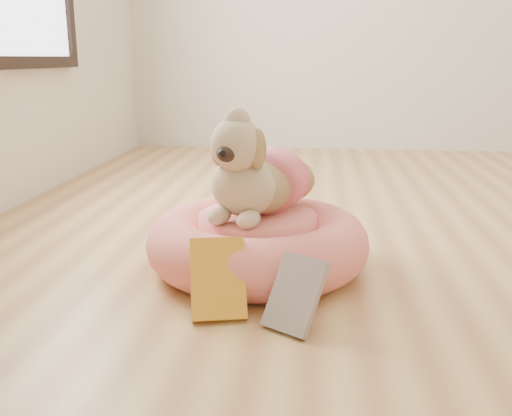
# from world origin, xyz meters

# --- Properties ---
(floor) EXTENTS (4.50, 4.50, 0.00)m
(floor) POSITION_xyz_m (0.00, 0.00, 0.00)
(floor) COLOR #B8814C
(floor) RESTS_ON ground
(pet_bed) EXTENTS (0.74, 0.74, 0.19)m
(pet_bed) POSITION_xyz_m (-0.74, -0.42, 0.09)
(pet_bed) COLOR #FF8463
(pet_bed) RESTS_ON floor
(dog) EXTENTS (0.49, 0.58, 0.37)m
(dog) POSITION_xyz_m (-0.75, -0.41, 0.37)
(dog) COLOR brown
(dog) RESTS_ON pet_bed
(book_yellow) EXTENTS (0.18, 0.17, 0.21)m
(book_yellow) POSITION_xyz_m (-0.82, -0.79, 0.10)
(book_yellow) COLOR yellow
(book_yellow) RESTS_ON floor
(book_white) EXTENTS (0.18, 0.18, 0.19)m
(book_white) POSITION_xyz_m (-0.60, -0.84, 0.09)
(book_white) COLOR white
(book_white) RESTS_ON floor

